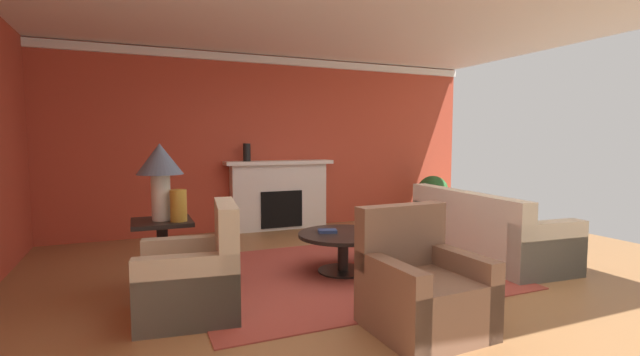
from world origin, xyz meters
TOP-DOWN VIEW (x-y plane):
  - ground_plane at (0.00, 0.00)m, footprint 8.99×8.99m
  - wall_fireplace at (0.00, 3.09)m, footprint 7.51×0.12m
  - ceiling_panel at (0.00, 0.30)m, footprint 7.51×6.65m
  - crown_moulding at (0.00, 3.01)m, footprint 7.51×0.08m
  - area_rug at (-0.01, 0.27)m, footprint 3.29×2.61m
  - fireplace at (0.08, 2.87)m, footprint 1.80×0.35m
  - sofa at (1.91, 0.16)m, footprint 1.05×2.16m
  - armchair_near_window at (-1.70, -0.30)m, footprint 0.90×0.90m
  - armchair_facing_fireplace at (-0.10, -1.30)m, footprint 0.83×0.83m
  - coffee_table at (-0.01, 0.27)m, footprint 1.00×1.00m
  - side_table at (-1.90, 0.45)m, footprint 0.56×0.56m
  - table_lamp at (-1.90, 0.45)m, footprint 0.44×0.44m
  - vase_mantel_left at (-0.47, 2.83)m, footprint 0.12×0.12m
  - vase_on_side_table at (-1.75, 0.33)m, footprint 0.16×0.16m
  - book_red_cover at (-0.16, 0.36)m, footprint 0.24×0.20m
  - potted_plant at (2.89, 2.47)m, footprint 0.56×0.56m

SIDE VIEW (x-z plane):
  - ground_plane at x=0.00m, z-range 0.00..0.00m
  - area_rug at x=-0.01m, z-range 0.00..0.01m
  - sofa at x=1.91m, z-range -0.13..0.72m
  - armchair_near_window at x=-1.70m, z-range -0.17..0.78m
  - armchair_facing_fireplace at x=-0.10m, z-range -0.17..0.78m
  - coffee_table at x=-0.01m, z-range 0.11..0.56m
  - side_table at x=-1.90m, z-range 0.05..0.75m
  - book_red_cover at x=-0.16m, z-range 0.45..0.48m
  - potted_plant at x=2.89m, z-range 0.08..0.91m
  - fireplace at x=0.08m, z-range -0.03..1.11m
  - vase_on_side_table at x=-1.75m, z-range 0.70..1.01m
  - table_lamp at x=-1.90m, z-range 0.85..1.60m
  - vase_mantel_left at x=-0.47m, z-range 1.14..1.43m
  - wall_fireplace at x=0.00m, z-range 0.00..2.86m
  - crown_moulding at x=0.00m, z-range 2.72..2.84m
  - ceiling_panel at x=0.00m, z-range 2.86..2.92m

